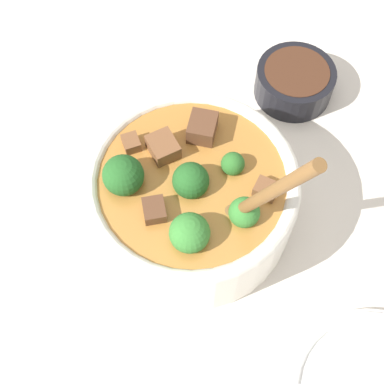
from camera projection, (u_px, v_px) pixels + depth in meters
name	position (u px, v px, depth m)	size (l,w,h in m)	color
ground_plane	(192.00, 216.00, 0.63)	(4.00, 4.00, 0.00)	silver
stew_bowl	(192.00, 195.00, 0.58)	(0.23, 0.23, 0.25)	white
condiment_bowl	(295.00, 81.00, 0.70)	(0.10, 0.10, 0.04)	black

